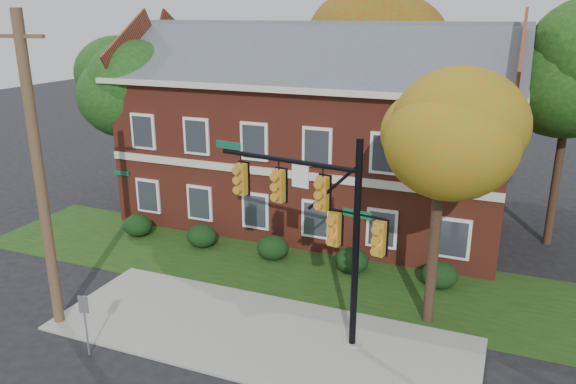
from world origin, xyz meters
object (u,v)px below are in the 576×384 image
at_px(hedge_far_left, 138,225).
at_px(tree_far_rear, 383,36).
at_px(hedge_center, 273,248).
at_px(tree_left_rear, 133,82).
at_px(tree_near_right, 451,132).
at_px(utility_pole, 39,176).
at_px(apartment_building, 315,124).
at_px(hedge_right, 352,260).
at_px(sign_post, 85,315).
at_px(traffic_signal, 320,216).
at_px(hedge_far_right, 440,275).
at_px(hedge_left, 202,236).

bearing_deg(hedge_far_left, tree_far_rear, 57.50).
height_order(hedge_center, tree_left_rear, tree_left_rear).
relative_size(tree_near_right, utility_pole, 0.83).
distance_m(hedge_far_left, hedge_center, 7.00).
distance_m(apartment_building, hedge_right, 7.73).
bearing_deg(utility_pole, sign_post, -36.15).
xyz_separation_m(tree_far_rear, traffic_signal, (2.48, -18.11, -4.64)).
relative_size(traffic_signal, sign_post, 3.33).
distance_m(tree_far_rear, utility_pole, 21.81).
bearing_deg(tree_near_right, apartment_building, 131.77).
height_order(hedge_far_right, tree_near_right, tree_near_right).
bearing_deg(hedge_center, hedge_right, 0.00).
relative_size(apartment_building, utility_pole, 1.83).
distance_m(tree_left_rear, sign_post, 15.70).
height_order(hedge_center, tree_near_right, tree_near_right).
relative_size(tree_near_right, traffic_signal, 1.27).
xyz_separation_m(hedge_center, utility_pole, (-4.69, -7.55, 4.69)).
xyz_separation_m(apartment_building, tree_far_rear, (1.34, 7.84, 3.86)).
xyz_separation_m(hedge_center, hedge_right, (3.50, 0.00, 0.00)).
bearing_deg(sign_post, tree_far_rear, 64.56).
xyz_separation_m(hedge_far_right, tree_left_rear, (-16.73, 4.14, 6.16)).
bearing_deg(hedge_center, hedge_far_left, 180.00).
bearing_deg(apartment_building, tree_left_rear, -173.46).
height_order(hedge_far_left, tree_left_rear, tree_left_rear).
bearing_deg(hedge_far_left, traffic_signal, -24.86).
xyz_separation_m(apartment_building, tree_left_rear, (-9.73, -1.12, 1.69)).
bearing_deg(tree_left_rear, hedge_right, -17.37).
xyz_separation_m(hedge_center, tree_left_rear, (-9.73, 4.14, 6.16)).
bearing_deg(tree_left_rear, traffic_signal, -34.03).
height_order(hedge_left, utility_pole, utility_pole).
height_order(hedge_right, utility_pole, utility_pole).
xyz_separation_m(hedge_far_left, tree_far_rear, (8.34, 13.09, 8.32)).
bearing_deg(hedge_far_left, tree_left_rear, 123.42).
distance_m(tree_near_right, utility_pole, 12.89).
bearing_deg(sign_post, tree_left_rear, 104.02).
bearing_deg(apartment_building, hedge_right, -56.33).
xyz_separation_m(hedge_right, tree_near_right, (3.72, -2.83, 6.14)).
bearing_deg(hedge_far_left, tree_near_right, -11.27).
height_order(hedge_center, utility_pole, utility_pole).
height_order(hedge_center, hedge_far_right, same).
bearing_deg(hedge_far_left, utility_pole, -72.97).
bearing_deg(hedge_far_right, tree_near_right, -85.48).
bearing_deg(sign_post, hedge_far_left, 102.13).
bearing_deg(tree_near_right, hedge_left, 165.19).
bearing_deg(sign_post, hedge_far_right, 27.09).
xyz_separation_m(hedge_far_right, traffic_signal, (-3.18, -5.01, 3.67)).
height_order(hedge_far_left, hedge_far_right, same).
distance_m(hedge_far_right, tree_near_right, 6.77).
relative_size(tree_far_rear, utility_pole, 1.12).
distance_m(hedge_far_right, traffic_signal, 6.98).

